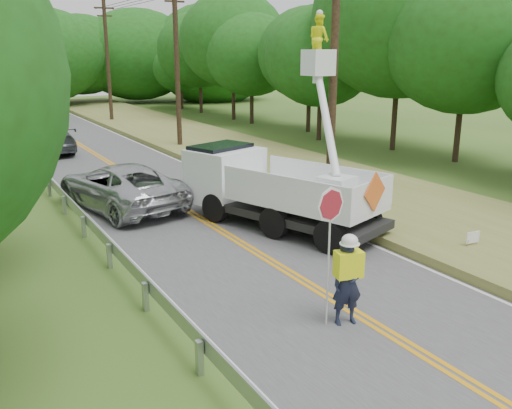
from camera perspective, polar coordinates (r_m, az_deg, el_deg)
ground at (r=12.01m, az=14.93°, el=-13.69°), size 140.00×140.00×0.00m
road at (r=23.29m, az=-9.91°, el=1.06°), size 7.20×96.00×0.03m
guardrail at (r=23.03m, az=-20.18°, el=1.55°), size 0.18×48.00×0.77m
utility_poles at (r=27.35m, az=-2.58°, el=14.55°), size 1.60×43.30×10.00m
tall_grass_verge at (r=26.46m, az=4.63°, el=3.30°), size 7.00×96.00×0.30m
treeline_right at (r=38.39m, az=7.57°, el=16.25°), size 10.91×52.89×12.20m
treeline_horizon at (r=63.78m, az=-23.23°, el=14.17°), size 58.49×14.75×12.09m
flagger at (r=12.00m, az=9.53°, el=-7.40°), size 1.20×0.61×3.11m
bucket_truck at (r=19.04m, az=0.65°, el=2.94°), size 5.08×7.64×7.05m
suv_silver at (r=21.33m, az=-13.98°, el=1.89°), size 4.00×6.63×1.72m
suv_darkgrey at (r=34.79m, az=-21.09°, el=6.52°), size 2.72×6.09×1.74m
stop_sign_permanent at (r=29.08m, az=-24.75°, el=6.30°), size 0.54×0.20×2.65m
yard_sign at (r=17.25m, az=21.72°, el=-3.29°), size 0.49×0.07×0.71m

